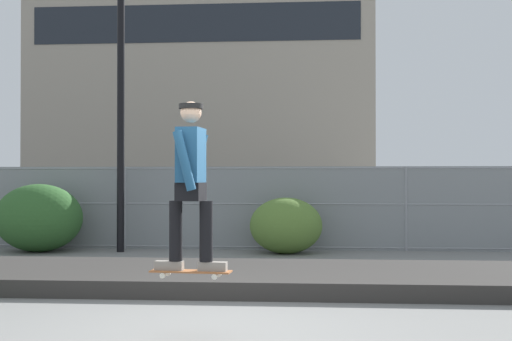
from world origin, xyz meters
name	(u,v)px	position (x,y,z in m)	size (l,w,h in m)	color
ground_plane	(203,335)	(0.00, 0.00, 0.00)	(120.00, 120.00, 0.00)	slate
gravel_berm	(238,277)	(0.00, 3.36, 0.12)	(17.04, 2.76, 0.24)	#33302D
skateboard	(191,272)	(-0.09, -0.18, 0.66)	(0.81, 0.27, 0.07)	#9E5B33
skater	(191,175)	(-0.09, -0.18, 1.61)	(0.73, 0.60, 1.67)	gray
chain_fence	(263,208)	(0.00, 8.59, 0.93)	(18.87, 0.06, 1.85)	gray
street_lamp	(121,32)	(-3.03, 7.86, 4.76)	(0.44, 0.44, 7.79)	black
parked_car_near	(137,207)	(-3.49, 11.06, 0.84)	(4.47, 2.09, 1.66)	black
parked_car_mid	(358,208)	(2.24, 10.85, 0.84)	(4.54, 2.24, 1.66)	silver
library_building	(210,73)	(-6.64, 45.36, 9.51)	(23.54, 13.50, 19.02)	#9E9384
shrub_left	(39,218)	(-4.79, 7.72, 0.73)	(1.90, 1.55, 1.47)	#2D5B28
shrub_center	(286,226)	(0.54, 7.79, 0.59)	(1.53, 1.25, 1.18)	#567A33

